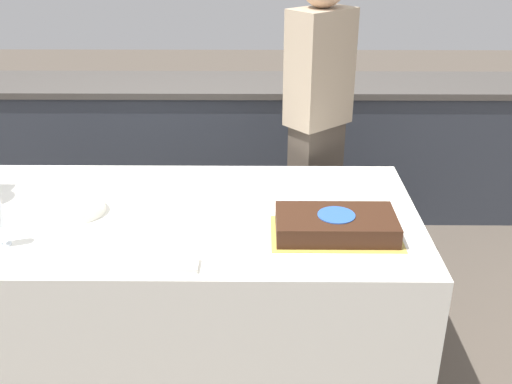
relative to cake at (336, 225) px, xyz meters
The scene contains 8 objects.
ground_plane 1.05m from the cake, 164.14° to the left, with size 14.00×14.00×0.00m, color brown.
back_counter 1.92m from the cake, 109.72° to the left, with size 4.40×0.58×0.92m.
dining_table 0.79m from the cake, 164.14° to the left, with size 2.03×1.04×0.77m.
cake is the anchor object (origin of this frame).
plate_stack 1.10m from the cake, behind, with size 0.23×0.23×0.04m.
side_plate_near_cake 0.30m from the cake, 95.06° to the left, with size 0.20×0.20×0.00m.
utensil_pile 0.65m from the cake, 157.26° to the right, with size 0.15×0.09×0.02m.
person_cutting_cake 0.93m from the cake, 90.00° to the left, with size 0.37×0.36×1.73m.
Camera 1 is at (0.34, -2.28, 1.94)m, focal length 42.00 mm.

